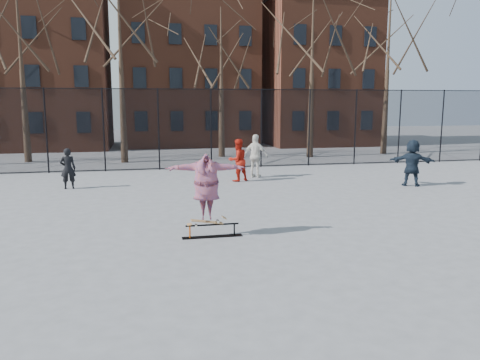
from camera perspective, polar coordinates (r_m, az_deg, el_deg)
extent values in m
plane|color=slate|center=(11.09, 0.08, -7.92)|extent=(100.00, 100.00, 0.00)
cube|color=black|center=(11.75, -3.39, -6.91)|extent=(1.51, 0.23, 0.01)
cylinder|color=#EC580D|center=(11.65, -6.13, -6.33)|extent=(0.04, 0.04, 0.31)
cylinder|color=black|center=(11.80, -0.70, -6.07)|extent=(0.04, 0.04, 0.31)
cylinder|color=black|center=(11.67, -3.41, -5.47)|extent=(1.33, 0.04, 0.04)
imported|color=#663482|center=(11.45, -4.11, -0.97)|extent=(2.04, 0.72, 1.62)
imported|color=black|center=(19.21, -20.24, 1.32)|extent=(0.61, 0.43, 1.58)
imported|color=#AE1B0F|center=(19.77, -0.27, 2.43)|extent=(1.07, 0.96, 1.80)
imported|color=silver|center=(20.75, 1.94, 2.94)|extent=(1.19, 1.05, 1.93)
imported|color=#17212E|center=(19.88, 20.24, 1.99)|extent=(1.78, 1.33, 1.87)
cylinder|color=black|center=(23.81, -22.56, 5.57)|extent=(0.07, 0.07, 4.00)
cylinder|color=black|center=(23.47, -16.28, 5.86)|extent=(0.07, 0.07, 4.00)
cylinder|color=black|center=(23.41, -9.90, 6.09)|extent=(0.07, 0.07, 4.00)
cylinder|color=black|center=(23.64, -3.55, 6.24)|extent=(0.07, 0.07, 4.00)
cylinder|color=black|center=(24.15, 2.61, 6.32)|extent=(0.07, 0.07, 4.00)
cylinder|color=black|center=(24.92, 8.44, 6.32)|extent=(0.07, 0.07, 4.00)
cylinder|color=black|center=(25.93, 13.88, 6.27)|extent=(0.07, 0.07, 4.00)
cylinder|color=black|center=(27.15, 18.87, 6.17)|extent=(0.07, 0.07, 4.00)
cylinder|color=black|center=(28.55, 23.39, 6.04)|extent=(0.07, 0.07, 4.00)
cube|color=black|center=(23.50, -6.46, 6.18)|extent=(34.00, 0.01, 4.00)
cylinder|color=black|center=(23.47, -6.55, 10.97)|extent=(34.00, 0.04, 0.04)
cone|color=black|center=(28.88, -24.57, 6.61)|extent=(0.40, 0.40, 4.62)
cone|color=black|center=(26.89, -13.61, 7.05)|extent=(0.40, 0.40, 4.62)
cone|color=black|center=(28.56, -2.34, 7.42)|extent=(0.40, 0.40, 4.62)
cone|color=black|center=(28.74, 9.07, 7.33)|extent=(0.40, 0.40, 4.62)
cone|color=black|center=(32.24, 17.49, 7.23)|extent=(0.40, 0.40, 4.62)
cube|color=brown|center=(37.09, -22.92, 12.87)|extent=(9.00, 7.00, 12.00)
cube|color=brown|center=(36.68, -6.15, 14.37)|extent=(10.00, 7.00, 13.00)
cube|color=brown|center=(38.91, 9.07, 12.55)|extent=(8.00, 7.00, 11.00)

